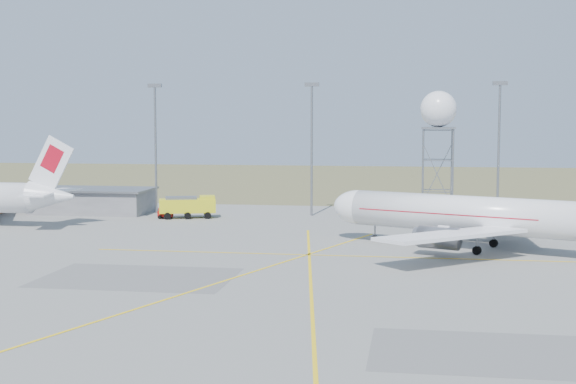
% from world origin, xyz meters
% --- Properties ---
extents(ground, '(400.00, 400.00, 0.00)m').
position_xyz_m(ground, '(0.00, 0.00, 0.00)').
color(ground, gray).
rests_on(ground, ground).
extents(grass_strip, '(400.00, 120.00, 0.03)m').
position_xyz_m(grass_strip, '(0.00, 140.00, 0.01)').
color(grass_strip, '#555C32').
rests_on(grass_strip, ground).
extents(building_grey, '(19.00, 10.00, 3.90)m').
position_xyz_m(building_grey, '(-45.00, 64.00, 1.97)').
color(building_grey, gray).
rests_on(building_grey, ground).
extents(mast_a, '(2.20, 0.50, 20.50)m').
position_xyz_m(mast_a, '(-35.00, 66.00, 12.07)').
color(mast_a, gray).
rests_on(mast_a, ground).
extents(mast_b, '(2.20, 0.50, 20.50)m').
position_xyz_m(mast_b, '(-10.00, 66.00, 12.07)').
color(mast_b, gray).
rests_on(mast_b, ground).
extents(mast_c, '(2.20, 0.50, 20.50)m').
position_xyz_m(mast_c, '(18.00, 66.00, 12.07)').
color(mast_c, gray).
rests_on(mast_c, ground).
extents(airliner_main, '(36.25, 33.89, 12.86)m').
position_xyz_m(airliner_main, '(12.41, 36.42, 3.94)').
color(airliner_main, white).
rests_on(airliner_main, ground).
extents(radar_tower, '(5.25, 5.25, 18.99)m').
position_xyz_m(radar_tower, '(9.00, 61.90, 10.66)').
color(radar_tower, gray).
rests_on(radar_tower, ground).
extents(fire_truck, '(8.86, 5.26, 3.36)m').
position_xyz_m(fire_truck, '(-27.91, 60.07, 1.61)').
color(fire_truck, yellow).
rests_on(fire_truck, ground).
extents(baggage_tug, '(2.19, 1.79, 1.64)m').
position_xyz_m(baggage_tug, '(-31.32, 58.95, 0.62)').
color(baggage_tug, '#A5110B').
rests_on(baggage_tug, ground).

